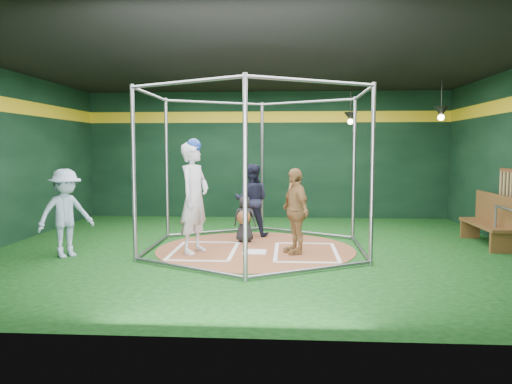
# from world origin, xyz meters

# --- Properties ---
(room_shell) EXTENTS (10.10, 9.10, 3.53)m
(room_shell) POSITION_xyz_m (0.00, 0.01, 1.75)
(room_shell) COLOR #0C360D
(room_shell) RESTS_ON ground
(clay_disc) EXTENTS (3.80, 3.80, 0.01)m
(clay_disc) POSITION_xyz_m (0.00, 0.00, 0.01)
(clay_disc) COLOR brown
(clay_disc) RESTS_ON ground
(home_plate) EXTENTS (0.43, 0.43, 0.01)m
(home_plate) POSITION_xyz_m (0.00, -0.30, 0.02)
(home_plate) COLOR white
(home_plate) RESTS_ON clay_disc
(batter_box_left) EXTENTS (1.17, 1.77, 0.01)m
(batter_box_left) POSITION_xyz_m (-0.95, -0.25, 0.02)
(batter_box_left) COLOR white
(batter_box_left) RESTS_ON clay_disc
(batter_box_right) EXTENTS (1.17, 1.77, 0.01)m
(batter_box_right) POSITION_xyz_m (0.95, -0.25, 0.02)
(batter_box_right) COLOR white
(batter_box_right) RESTS_ON clay_disc
(batting_cage) EXTENTS (4.05, 4.67, 3.00)m
(batting_cage) POSITION_xyz_m (-0.00, -0.00, 1.50)
(batting_cage) COLOR gray
(batting_cage) RESTS_ON ground
(pendant_lamp_near) EXTENTS (0.34, 0.34, 0.90)m
(pendant_lamp_near) POSITION_xyz_m (2.20, 3.60, 2.74)
(pendant_lamp_near) COLOR black
(pendant_lamp_near) RESTS_ON room_shell
(pendant_lamp_far) EXTENTS (0.34, 0.34, 0.90)m
(pendant_lamp_far) POSITION_xyz_m (4.00, 2.00, 2.74)
(pendant_lamp_far) COLOR black
(pendant_lamp_far) RESTS_ON room_shell
(batter_figure) EXTENTS (0.71, 0.86, 2.10)m
(batter_figure) POSITION_xyz_m (-1.10, -0.40, 1.05)
(batter_figure) COLOR #BBBAC1
(batter_figure) RESTS_ON clay_disc
(visitor_leopard) EXTENTS (0.73, 0.99, 1.57)m
(visitor_leopard) POSITION_xyz_m (0.75, -0.33, 0.80)
(visitor_leopard) COLOR tan
(visitor_leopard) RESTS_ON clay_disc
(catcher_figure) EXTENTS (0.48, 0.55, 0.95)m
(catcher_figure) POSITION_xyz_m (-0.27, 0.71, 0.50)
(catcher_figure) COLOR black
(catcher_figure) RESTS_ON clay_disc
(umpire) EXTENTS (0.83, 0.68, 1.59)m
(umpire) POSITION_xyz_m (-0.19, 1.46, 0.81)
(umpire) COLOR black
(umpire) RESTS_ON clay_disc
(bystander_blue) EXTENTS (1.11, 1.15, 1.57)m
(bystander_blue) POSITION_xyz_m (-3.33, -0.86, 0.79)
(bystander_blue) COLOR #97B1C8
(bystander_blue) RESTS_ON ground
(dugout_bench) EXTENTS (0.42, 1.78, 1.04)m
(dugout_bench) POSITION_xyz_m (4.63, 0.74, 0.53)
(dugout_bench) COLOR brown
(dugout_bench) RESTS_ON ground
(steel_railing) EXTENTS (0.05, 1.01, 0.87)m
(steel_railing) POSITION_xyz_m (4.55, -0.25, 0.58)
(steel_railing) COLOR gray
(steel_railing) RESTS_ON ground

